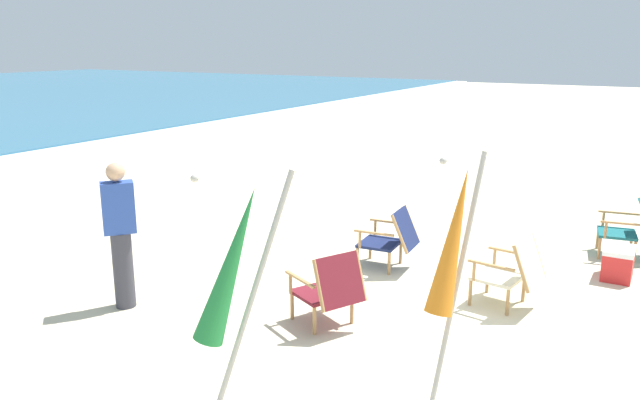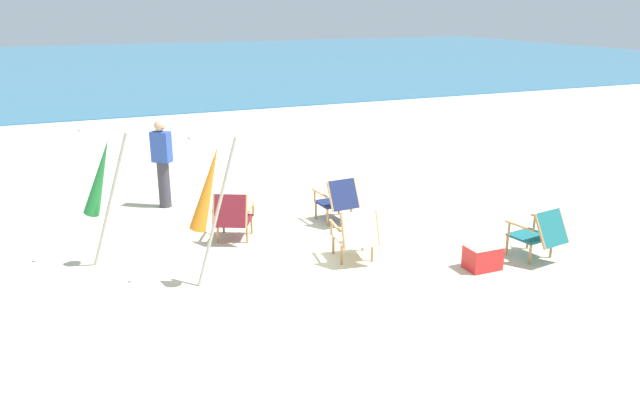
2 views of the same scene
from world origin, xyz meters
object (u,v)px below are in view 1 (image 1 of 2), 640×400
Objects in this scene: beach_chair_front_right at (391,237)px; umbrella_furled_green at (232,268)px; cooler_box at (618,263)px; umbrella_furled_orange at (453,244)px; beach_chair_mid_center at (330,287)px; person_near_chairs at (120,234)px; beach_chair_back_left at (631,227)px; beach_chair_far_center at (512,270)px.

umbrella_furled_green reaches higher than beach_chair_front_right.
cooler_box is (4.90, -2.17, -1.11)m from umbrella_furled_green.
cooler_box is (3.67, -0.96, -1.14)m from umbrella_furled_orange.
person_near_chairs is at bearing 107.22° from beach_chair_mid_center.
umbrella_furled_green is (-5.85, 2.22, 0.89)m from beach_chair_back_left.
person_near_chairs is (-0.69, 2.22, 0.41)m from beach_chair_mid_center.
beach_chair_mid_center is 0.53× the size of person_near_chairs.
beach_chair_back_left is at bearing -32.37° from beach_chair_mid_center.
umbrella_furled_green is 1.72m from umbrella_furled_orange.
person_near_chairs is 5.97m from cooler_box.
beach_chair_far_center is 2.31m from umbrella_furled_orange.
umbrella_furled_orange is 3.96m from cooler_box.
beach_chair_mid_center is at bearing 8.05° from umbrella_furled_green.
umbrella_furled_orange reaches higher than beach_chair_front_right.
beach_chair_back_left is 4.82m from umbrella_furled_orange.
beach_chair_far_center is 0.50× the size of person_near_chairs.
person_near_chairs reaches higher than beach_chair_far_center.
beach_chair_far_center reaches higher than beach_chair_back_left.
cooler_box is (2.98, -2.44, -0.23)m from beach_chair_mid_center.
beach_chair_front_right is (0.46, 1.64, -0.00)m from beach_chair_far_center.
beach_chair_back_left is 6.32m from umbrella_furled_green.
beach_chair_front_right is 3.34m from person_near_chairs.
person_near_chairs is at bearing 128.19° from cooler_box.
beach_chair_front_right is at bearing 112.71° from cooler_box.
umbrella_furled_green reaches higher than beach_chair_back_left.
cooler_box is at bearing -39.33° from beach_chair_mid_center.
umbrella_furled_orange is (-2.12, 0.02, 0.91)m from beach_chair_far_center.
beach_chair_back_left is at bearing -12.41° from umbrella_furled_orange.
beach_chair_far_center is at bearing -60.28° from person_near_chairs.
person_near_chairs is at bearing 141.27° from beach_chair_front_right.
umbrella_furled_green is 5.47m from cooler_box.
beach_chair_mid_center is 2.36m from person_near_chairs.
beach_chair_back_left is 1.01× the size of beach_chair_far_center.
person_near_chairs is at bearing 134.43° from beach_chair_back_left.
person_near_chairs reaches higher than cooler_box.
beach_chair_mid_center is at bearing 133.80° from beach_chair_far_center.
beach_chair_far_center is 0.40× the size of umbrella_furled_green.
beach_chair_mid_center is 4.66m from beach_chair_back_left.
cooler_box is at bearing -14.73° from umbrella_furled_orange.
beach_chair_far_center is 1.71m from beach_chair_front_right.
beach_chair_mid_center is 1.90m from beach_chair_front_right.
cooler_box is at bearing -31.47° from beach_chair_far_center.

